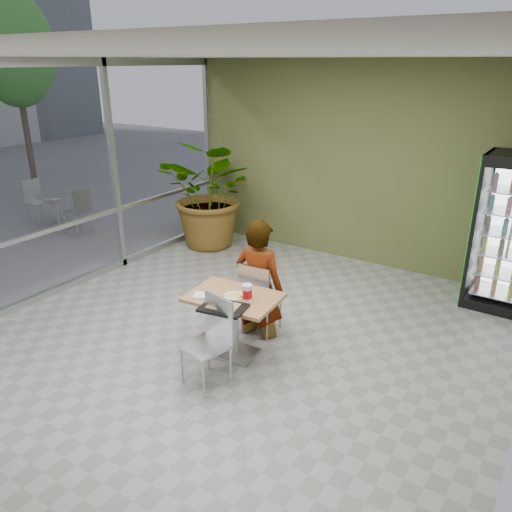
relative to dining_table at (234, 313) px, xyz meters
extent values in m
plane|color=gray|center=(-0.12, 0.03, -0.54)|extent=(7.00, 7.00, 0.00)
cube|color=#A37745|center=(0.00, 0.00, 0.19)|extent=(1.05, 0.78, 0.04)
cylinder|color=#A5A7AA|center=(0.00, 0.00, -0.18)|extent=(0.10, 0.10, 0.71)
cube|color=#A5A7AA|center=(0.00, 0.00, -0.52)|extent=(0.53, 0.44, 0.04)
cube|color=#A5A7AA|center=(-0.05, 0.64, -0.10)|extent=(0.44, 0.44, 0.03)
cube|color=#A5A7AA|center=(-0.04, 0.45, 0.15)|extent=(0.41, 0.06, 0.49)
cylinder|color=#A5A7AA|center=(0.12, 0.83, -0.32)|extent=(0.02, 0.02, 0.44)
cylinder|color=#A5A7AA|center=(-0.24, 0.81, -0.32)|extent=(0.02, 0.02, 0.44)
cylinder|color=#A5A7AA|center=(0.14, 0.48, -0.32)|extent=(0.02, 0.02, 0.44)
cylinder|color=#A5A7AA|center=(-0.21, 0.45, -0.32)|extent=(0.02, 0.02, 0.44)
cube|color=#A5A7AA|center=(0.07, -0.60, -0.09)|extent=(0.49, 0.49, 0.03)
cube|color=#A5A7AA|center=(0.11, -0.41, 0.16)|extent=(0.41, 0.12, 0.50)
cylinder|color=#A5A7AA|center=(-0.14, -0.74, -0.31)|extent=(0.02, 0.02, 0.45)
cylinder|color=#A5A7AA|center=(0.21, -0.82, -0.31)|extent=(0.02, 0.02, 0.45)
cylinder|color=#A5A7AA|center=(-0.07, -0.39, -0.31)|extent=(0.02, 0.02, 0.45)
cylinder|color=#A5A7AA|center=(0.28, -0.47, -0.31)|extent=(0.02, 0.02, 0.45)
imported|color=black|center=(-0.05, 0.59, 0.05)|extent=(0.68, 0.46, 1.76)
cylinder|color=silver|center=(0.01, -0.01, 0.22)|extent=(0.23, 0.23, 0.01)
cylinder|color=silver|center=(0.19, -0.02, 0.30)|extent=(0.10, 0.10, 0.18)
cylinder|color=red|center=(0.19, -0.02, 0.30)|extent=(0.10, 0.10, 0.10)
cylinder|color=silver|center=(0.19, -0.02, 0.40)|extent=(0.11, 0.11, 0.01)
cube|color=silver|center=(-0.29, -0.21, 0.22)|extent=(0.22, 0.22, 0.02)
cube|color=black|center=(0.09, -0.32, 0.23)|extent=(0.52, 0.42, 0.03)
cube|color=green|center=(1.87, 3.01, 0.50)|extent=(0.02, 0.71, 2.04)
cube|color=silver|center=(2.35, 2.66, 0.52)|extent=(0.75, 0.02, 1.66)
imported|color=#326227|center=(-2.43, 2.76, 0.43)|extent=(1.84, 1.62, 1.94)
camera|label=1|loc=(2.91, -3.99, 2.62)|focal=35.00mm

